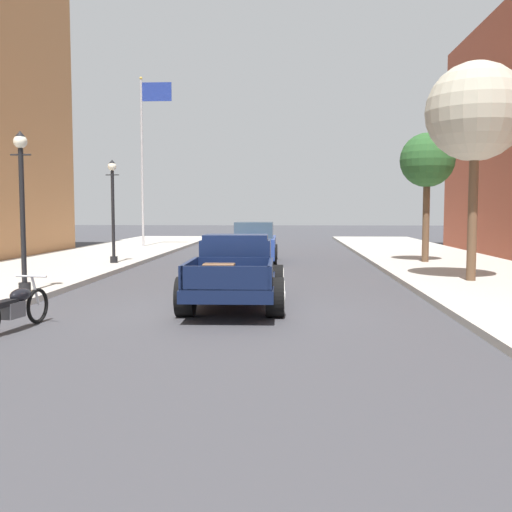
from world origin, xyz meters
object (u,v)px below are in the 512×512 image
Objects in this scene: hotrod_truck_navy at (236,271)px; street_tree_nearest at (475,113)px; street_lamp_far at (113,203)px; street_tree_second at (427,161)px; car_background_blue at (254,243)px; street_lamp_near at (22,199)px; motorcycle_parked at (14,306)px; flagpole at (146,143)px.

hotrod_truck_navy is 0.82× the size of street_tree_nearest.
street_lamp_far is 0.64× the size of street_tree_nearest.
street_lamp_far is 0.78× the size of street_tree_second.
hotrod_truck_navy is 1.15× the size of car_background_blue.
street_lamp_near reaches higher than car_background_blue.
street_tree_second is at bearing 5.49° from street_lamp_far.
car_background_blue is 7.49m from street_tree_second.
street_tree_nearest is at bearing 34.49° from motorcycle_parked.
street_tree_nearest is at bearing -22.79° from street_lamp_far.
hotrod_truck_navy is 1.01× the size of street_tree_second.
motorcycle_parked is 4.48m from street_lamp_near.
hotrod_truck_navy is 5.43m from street_lamp_near.
car_background_blue is 11.29m from flagpole.
hotrod_truck_navy is 12.05m from street_tree_second.
hotrod_truck_navy is 1.29× the size of street_lamp_near.
flagpole is at bearing 129.11° from car_background_blue.
street_tree_second is (11.58, 9.16, 1.59)m from street_lamp_near.
street_lamp_far is 10.86m from flagpole.
street_tree_nearest reaches higher than motorcycle_parked.
flagpole reaches higher than street_tree_nearest.
flagpole reaches higher than street_lamp_near.
street_tree_second reaches higher than motorcycle_parked.
car_background_blue is 1.12× the size of street_lamp_near.
street_lamp_near is at bearing -141.64° from street_tree_second.
car_background_blue is 0.88× the size of street_tree_second.
car_background_blue is at bearing 24.85° from street_lamp_far.
street_lamp_near is (-1.53, 3.74, 1.94)m from motorcycle_parked.
hotrod_truck_navy reaches higher than motorcycle_parked.
motorcycle_parked is 0.23× the size of flagpole.
street_tree_nearest is (12.94, -15.18, -0.96)m from flagpole.
motorcycle_parked is at bearing -81.45° from street_lamp_far.
street_lamp_far is 12.95m from street_tree_nearest.
street_lamp_near is 18.64m from flagpole.
flagpole is at bearing 130.46° from street_tree_nearest.
car_background_blue is 0.71× the size of street_tree_nearest.
car_background_blue is at bearing 64.70° from street_lamp_near.
motorcycle_parked is 14.57m from car_background_blue.
hotrod_truck_navy is at bearing -88.79° from car_background_blue.
motorcycle_parked is at bearing -127.92° from street_tree_second.
motorcycle_parked is 0.49× the size of car_background_blue.
street_lamp_far is 0.42× the size of flagpole.
street_tree_second is at bearing -10.69° from car_background_blue.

